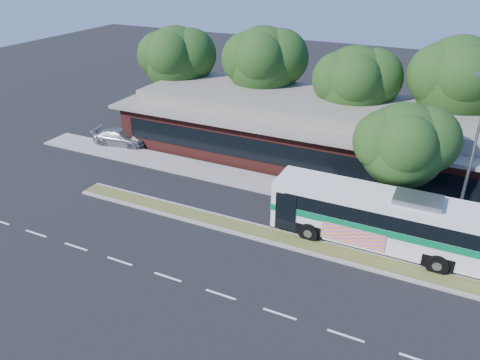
{
  "coord_description": "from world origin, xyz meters",
  "views": [
    {
      "loc": [
        8.38,
        -20.2,
        14.83
      ],
      "look_at": [
        -2.71,
        2.7,
        2.0
      ],
      "focal_mm": 35.0,
      "sensor_mm": 36.0,
      "label": 1
    }
  ],
  "objects_px": {
    "lamp_post": "(473,152)",
    "transit_bus": "(385,216)",
    "sedan": "(121,137)",
    "sidewalk_tree": "(410,144)"
  },
  "relations": [
    {
      "from": "lamp_post",
      "to": "transit_bus",
      "type": "relative_size",
      "value": 0.75
    },
    {
      "from": "lamp_post",
      "to": "transit_bus",
      "type": "bearing_deg",
      "value": -134.24
    },
    {
      "from": "sedan",
      "to": "sidewalk_tree",
      "type": "xyz_separation_m",
      "value": [
        22.45,
        -1.56,
        4.02
      ]
    },
    {
      "from": "sedan",
      "to": "sidewalk_tree",
      "type": "distance_m",
      "value": 22.86
    },
    {
      "from": "sedan",
      "to": "sidewalk_tree",
      "type": "relative_size",
      "value": 0.65
    },
    {
      "from": "transit_bus",
      "to": "sedan",
      "type": "relative_size",
      "value": 2.64
    },
    {
      "from": "lamp_post",
      "to": "sidewalk_tree",
      "type": "bearing_deg",
      "value": 175.68
    },
    {
      "from": "transit_bus",
      "to": "sidewalk_tree",
      "type": "distance_m",
      "value": 4.76
    },
    {
      "from": "sedan",
      "to": "sidewalk_tree",
      "type": "bearing_deg",
      "value": -103.59
    },
    {
      "from": "sedan",
      "to": "transit_bus",
      "type": "bearing_deg",
      "value": -113.33
    }
  ]
}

